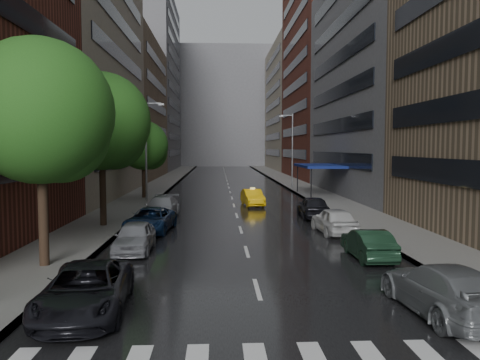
% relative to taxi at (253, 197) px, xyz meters
% --- Properties ---
extents(ground, '(220.00, 220.00, 0.00)m').
position_rel_taxi_xyz_m(ground, '(-1.62, -27.84, -0.71)').
color(ground, gray).
rests_on(ground, ground).
extents(road, '(14.00, 140.00, 0.01)m').
position_rel_taxi_xyz_m(road, '(-1.62, 22.16, -0.70)').
color(road, black).
rests_on(road, ground).
extents(sidewalk_left, '(4.00, 140.00, 0.15)m').
position_rel_taxi_xyz_m(sidewalk_left, '(-10.62, 22.16, -0.63)').
color(sidewalk_left, gray).
rests_on(sidewalk_left, ground).
extents(sidewalk_right, '(4.00, 140.00, 0.15)m').
position_rel_taxi_xyz_m(sidewalk_right, '(7.38, 22.16, -0.63)').
color(sidewalk_right, gray).
rests_on(sidewalk_right, ground).
extents(buildings_left, '(8.00, 108.00, 38.00)m').
position_rel_taxi_xyz_m(buildings_left, '(-16.62, 30.95, 15.28)').
color(buildings_left, maroon).
rests_on(buildings_left, ground).
extents(buildings_right, '(8.05, 109.10, 36.00)m').
position_rel_taxi_xyz_m(buildings_right, '(13.38, 28.86, 14.33)').
color(buildings_right, '#937A5B').
rests_on(buildings_right, ground).
extents(building_far, '(40.00, 14.00, 32.00)m').
position_rel_taxi_xyz_m(building_far, '(-1.62, 90.16, 15.29)').
color(building_far, slate).
rests_on(building_far, ground).
extents(tree_near, '(5.95, 5.95, 9.48)m').
position_rel_taxi_xyz_m(tree_near, '(-10.22, -20.59, 5.78)').
color(tree_near, '#382619').
rests_on(tree_near, ground).
extents(tree_mid, '(6.09, 6.09, 9.71)m').
position_rel_taxi_xyz_m(tree_mid, '(-10.22, -10.53, 5.94)').
color(tree_mid, '#382619').
rests_on(tree_mid, ground).
extents(tree_far, '(4.79, 4.79, 7.63)m').
position_rel_taxi_xyz_m(tree_far, '(-10.22, 5.81, 4.51)').
color(tree_far, '#382619').
rests_on(tree_far, ground).
extents(taxi, '(1.96, 4.43, 1.42)m').
position_rel_taxi_xyz_m(taxi, '(0.00, 0.00, 0.00)').
color(taxi, '#F2B50C').
rests_on(taxi, ground).
extents(parked_cars_left, '(2.86, 24.62, 1.52)m').
position_rel_taxi_xyz_m(parked_cars_left, '(-7.02, -15.79, 0.03)').
color(parked_cars_left, black).
rests_on(parked_cars_left, ground).
extents(parked_cars_right, '(2.49, 24.40, 1.60)m').
position_rel_taxi_xyz_m(parked_cars_right, '(3.78, -17.18, 0.06)').
color(parked_cars_right, slate).
rests_on(parked_cars_right, ground).
extents(street_lamp_left, '(1.74, 0.22, 9.00)m').
position_rel_taxi_xyz_m(street_lamp_left, '(-9.34, 2.16, 4.18)').
color(street_lamp_left, gray).
rests_on(street_lamp_left, sidewalk_left).
extents(street_lamp_right, '(1.74, 0.22, 9.00)m').
position_rel_taxi_xyz_m(street_lamp_right, '(6.10, 17.16, 4.18)').
color(street_lamp_right, gray).
rests_on(street_lamp_right, sidewalk_right).
extents(awning, '(4.00, 8.00, 3.12)m').
position_rel_taxi_xyz_m(awning, '(7.36, 7.16, 2.43)').
color(awning, navy).
rests_on(awning, sidewalk_right).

